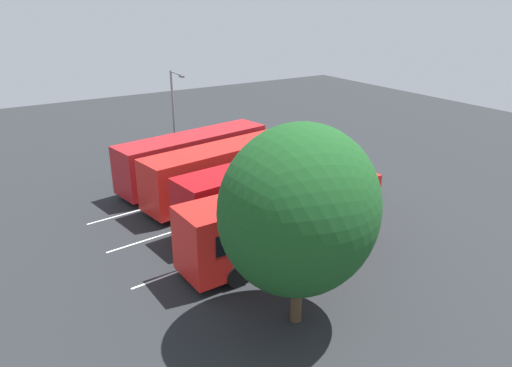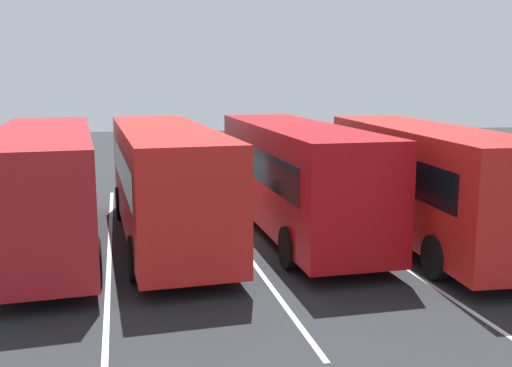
# 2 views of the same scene
# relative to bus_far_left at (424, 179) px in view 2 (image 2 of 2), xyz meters

# --- Properties ---
(ground_plane) EXTENTS (76.28, 76.28, 0.00)m
(ground_plane) POSITION_rel_bus_far_left_xyz_m (0.75, 5.51, -1.88)
(ground_plane) COLOR #232628
(bus_far_left) EXTENTS (10.64, 2.91, 3.40)m
(bus_far_left) POSITION_rel_bus_far_left_xyz_m (0.00, 0.00, 0.00)
(bus_far_left) COLOR red
(bus_far_left) RESTS_ON ground
(bus_center_left) EXTENTS (10.76, 3.61, 3.40)m
(bus_center_left) POSITION_rel_bus_far_left_xyz_m (1.34, 3.62, 0.00)
(bus_center_left) COLOR #B70C11
(bus_center_left) RESTS_ON ground
(bus_center_right) EXTENTS (10.80, 3.98, 3.40)m
(bus_center_right) POSITION_rel_bus_far_left_xyz_m (0.94, 7.58, 0.00)
(bus_center_right) COLOR red
(bus_center_right) RESTS_ON ground
(bus_far_right) EXTENTS (10.81, 4.14, 3.40)m
(bus_far_right) POSITION_rel_bus_far_left_xyz_m (0.45, 10.89, 0.00)
(bus_far_right) COLOR #AD191E
(bus_far_right) RESTS_ON ground
(pedestrian) EXTENTS (0.37, 0.37, 1.67)m
(pedestrian) POSITION_rel_bus_far_left_xyz_m (8.39, 5.11, -0.90)
(pedestrian) COLOR #232833
(pedestrian) RESTS_ON ground
(lane_stripe_outer_left) EXTENTS (16.27, 1.73, 0.01)m
(lane_stripe_outer_left) POSITION_rel_bus_far_left_xyz_m (0.75, 1.78, -1.88)
(lane_stripe_outer_left) COLOR silver
(lane_stripe_outer_left) RESTS_ON ground
(lane_stripe_inner_left) EXTENTS (16.27, 1.73, 0.01)m
(lane_stripe_inner_left) POSITION_rel_bus_far_left_xyz_m (0.75, 5.51, -1.88)
(lane_stripe_inner_left) COLOR silver
(lane_stripe_inner_left) RESTS_ON ground
(lane_stripe_inner_right) EXTENTS (16.27, 1.73, 0.01)m
(lane_stripe_inner_right) POSITION_rel_bus_far_left_xyz_m (0.75, 9.24, -1.88)
(lane_stripe_inner_right) COLOR silver
(lane_stripe_inner_right) RESTS_ON ground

